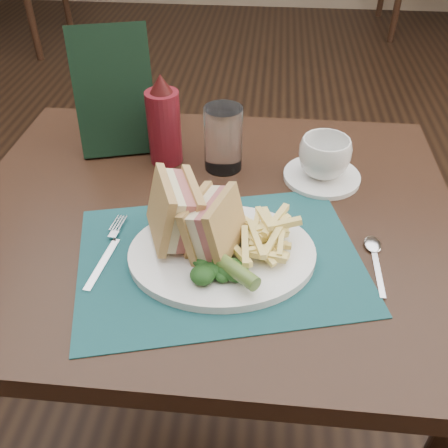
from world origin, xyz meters
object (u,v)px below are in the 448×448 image
(saucer, at_px, (322,177))
(coffee_cup, at_px, (324,157))
(plate, at_px, (222,254))
(table_main, at_px, (211,340))
(sandwich_half_b, at_px, (201,221))
(placemat, at_px, (220,259))
(sandwich_half_a, at_px, (161,213))
(ketchup_bottle, at_px, (164,120))
(drinking_glass, at_px, (223,139))
(check_presenter, at_px, (114,92))

(saucer, bearing_deg, coffee_cup, 0.00)
(plate, bearing_deg, saucer, 47.35)
(plate, height_order, saucer, plate)
(table_main, distance_m, plate, 0.41)
(sandwich_half_b, distance_m, saucer, 0.32)
(placemat, relative_size, sandwich_half_a, 3.95)
(plate, bearing_deg, table_main, 99.33)
(coffee_cup, bearing_deg, placemat, -124.98)
(saucer, bearing_deg, sandwich_half_b, -130.54)
(ketchup_bottle, bearing_deg, sandwich_half_b, -68.14)
(table_main, relative_size, drinking_glass, 6.92)
(sandwich_half_a, distance_m, check_presenter, 0.36)
(saucer, xyz_separation_m, coffee_cup, (0.00, 0.00, 0.04))
(plate, bearing_deg, placemat, -149.60)
(table_main, bearing_deg, ketchup_bottle, 123.07)
(plate, relative_size, saucer, 2.00)
(saucer, bearing_deg, plate, -124.73)
(sandwich_half_b, xyz_separation_m, check_presenter, (-0.22, 0.33, 0.06))
(sandwich_half_a, distance_m, sandwich_half_b, 0.07)
(sandwich_half_b, bearing_deg, drinking_glass, 106.14)
(placemat, xyz_separation_m, sandwich_half_b, (-0.03, 0.01, 0.07))
(plate, xyz_separation_m, saucer, (0.17, 0.25, -0.00))
(sandwich_half_b, bearing_deg, saucer, 67.27)
(placemat, bearing_deg, plate, 38.32)
(plate, relative_size, coffee_cup, 3.03)
(table_main, bearing_deg, sandwich_half_a, -119.01)
(plate, relative_size, sandwich_half_a, 2.65)
(drinking_glass, height_order, ketchup_bottle, ketchup_bottle)
(placemat, distance_m, coffee_cup, 0.31)
(sandwich_half_b, height_order, drinking_glass, drinking_glass)
(sandwich_half_b, distance_m, ketchup_bottle, 0.30)
(sandwich_half_b, relative_size, saucer, 0.68)
(sandwich_half_a, height_order, sandwich_half_b, sandwich_half_a)
(table_main, height_order, ketchup_bottle, ketchup_bottle)
(sandwich_half_a, relative_size, drinking_glass, 0.87)
(sandwich_half_b, distance_m, check_presenter, 0.40)
(plate, distance_m, drinking_glass, 0.28)
(placemat, relative_size, saucer, 2.99)
(saucer, bearing_deg, ketchup_bottle, 173.08)
(coffee_cup, relative_size, drinking_glass, 0.76)
(sandwich_half_a, relative_size, check_presenter, 0.44)
(sandwich_half_b, distance_m, coffee_cup, 0.32)
(sandwich_half_b, distance_m, drinking_glass, 0.26)
(sandwich_half_a, xyz_separation_m, coffee_cup, (0.27, 0.23, -0.02))
(drinking_glass, height_order, check_presenter, check_presenter)
(placemat, bearing_deg, table_main, 105.36)
(placemat, xyz_separation_m, ketchup_bottle, (-0.14, 0.29, 0.09))
(ketchup_bottle, bearing_deg, check_presenter, 156.46)
(saucer, distance_m, check_presenter, 0.45)
(sandwich_half_a, xyz_separation_m, ketchup_bottle, (-0.05, 0.27, 0.02))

